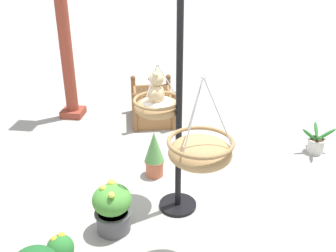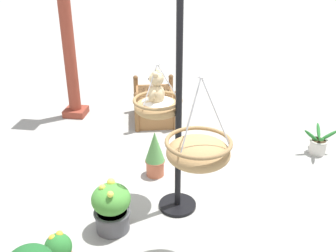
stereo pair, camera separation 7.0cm
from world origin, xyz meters
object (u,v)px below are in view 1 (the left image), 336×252
object	(u,v)px
hanging_basket_with_teddy	(158,106)
potted_plant_tall_leafy	(112,207)
potted_plant_trailing_ivy	(154,154)
hanging_basket_left_high	(200,151)
greenhouse_pillar_right	(66,45)
wooden_planter_box	(153,105)
display_pole_central	(179,145)
teddy_bear	(156,91)
potted_plant_flowering_red	(316,142)

from	to	relation	value
hanging_basket_with_teddy	potted_plant_tall_leafy	distance (m)	1.20
hanging_basket_with_teddy	potted_plant_trailing_ivy	xyz separation A→B (m)	(0.49, 0.13, -0.90)
hanging_basket_with_teddy	hanging_basket_left_high	bearing A→B (deg)	-150.81
greenhouse_pillar_right	wooden_planter_box	bearing A→B (deg)	-90.10
hanging_basket_with_teddy	wooden_planter_box	world-z (taller)	hanging_basket_with_teddy
hanging_basket_with_teddy	potted_plant_tall_leafy	world-z (taller)	hanging_basket_with_teddy
display_pole_central	potted_plant_trailing_ivy	xyz separation A→B (m)	(0.64, 0.38, -0.51)
potted_plant_tall_leafy	hanging_basket_with_teddy	bearing A→B (deg)	-31.91
teddy_bear	potted_plant_tall_leafy	size ratio (longest dim) A/B	0.68
teddy_bear	wooden_planter_box	size ratio (longest dim) A/B	0.39
display_pole_central	greenhouse_pillar_right	world-z (taller)	greenhouse_pillar_right
hanging_basket_with_teddy	potted_plant_flowering_red	distance (m)	2.78
greenhouse_pillar_right	potted_plant_trailing_ivy	distance (m)	2.63
greenhouse_pillar_right	potted_plant_flowering_red	distance (m)	4.24
hanging_basket_with_teddy	teddy_bear	xyz separation A→B (m)	(-0.00, 0.02, 0.18)
teddy_bear	greenhouse_pillar_right	world-z (taller)	greenhouse_pillar_right
hanging_basket_with_teddy	potted_plant_tall_leafy	bearing A→B (deg)	148.09
hanging_basket_left_high	greenhouse_pillar_right	bearing A→B (deg)	37.28
hanging_basket_with_teddy	wooden_planter_box	bearing A→B (deg)	11.19
hanging_basket_with_teddy	potted_plant_trailing_ivy	size ratio (longest dim) A/B	0.93
display_pole_central	greenhouse_pillar_right	size ratio (longest dim) A/B	1.00
wooden_planter_box	display_pole_central	bearing A→B (deg)	-163.77
greenhouse_pillar_right	potted_plant_trailing_ivy	world-z (taller)	greenhouse_pillar_right
greenhouse_pillar_right	wooden_planter_box	size ratio (longest dim) A/B	2.52
wooden_planter_box	potted_plant_trailing_ivy	bearing A→B (deg)	-169.93
teddy_bear	greenhouse_pillar_right	distance (m)	2.89
greenhouse_pillar_right	wooden_planter_box	world-z (taller)	greenhouse_pillar_right
hanging_basket_with_teddy	potted_plant_flowering_red	bearing A→B (deg)	-56.41
hanging_basket_with_teddy	hanging_basket_left_high	distance (m)	1.06
potted_plant_flowering_red	potted_plant_trailing_ivy	bearing A→B (deg)	112.24
display_pole_central	potted_plant_tall_leafy	bearing A→B (deg)	127.27
hanging_basket_with_teddy	greenhouse_pillar_right	xyz separation A→B (m)	(2.22, 1.88, 0.04)
display_pole_central	teddy_bear	distance (m)	0.64
potted_plant_trailing_ivy	hanging_basket_left_high	bearing A→B (deg)	-155.37
greenhouse_pillar_right	hanging_basket_with_teddy	bearing A→B (deg)	-139.76
teddy_bear	potted_plant_flowering_red	world-z (taller)	teddy_bear
display_pole_central	greenhouse_pillar_right	xyz separation A→B (m)	(2.37, 2.13, 0.43)
hanging_basket_left_high	potted_plant_trailing_ivy	bearing A→B (deg)	24.63
display_pole_central	potted_plant_trailing_ivy	size ratio (longest dim) A/B	4.09
wooden_planter_box	potted_plant_tall_leafy	size ratio (longest dim) A/B	1.74
hanging_basket_left_high	wooden_planter_box	xyz separation A→B (m)	(3.14, 0.96, -0.94)
wooden_planter_box	potted_plant_flowering_red	world-z (taller)	wooden_planter_box
greenhouse_pillar_right	potted_plant_flowering_red	size ratio (longest dim) A/B	4.59
display_pole_central	wooden_planter_box	distance (m)	2.53
hanging_basket_left_high	potted_plant_trailing_ivy	world-z (taller)	hanging_basket_left_high
hanging_basket_with_teddy	potted_plant_tall_leafy	xyz separation A→B (m)	(-0.65, 0.40, -0.93)
potted_plant_flowering_red	greenhouse_pillar_right	bearing A→B (deg)	78.74
display_pole_central	hanging_basket_with_teddy	size ratio (longest dim) A/B	4.41
teddy_bear	potted_plant_tall_leafy	distance (m)	1.34
greenhouse_pillar_right	potted_plant_flowering_red	world-z (taller)	greenhouse_pillar_right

